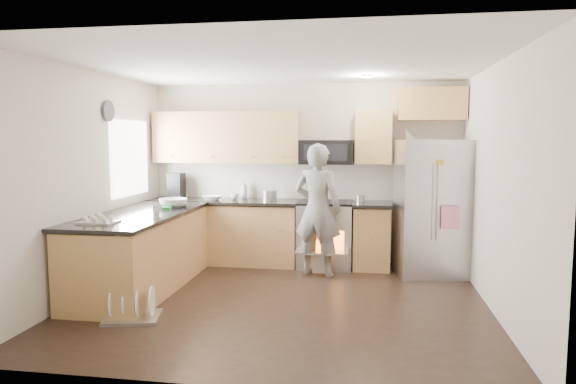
% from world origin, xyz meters
% --- Properties ---
extents(ground, '(4.50, 4.50, 0.00)m').
position_xyz_m(ground, '(0.00, 0.00, 0.00)').
color(ground, black).
rests_on(ground, ground).
extents(room_shell, '(4.54, 4.04, 2.62)m').
position_xyz_m(room_shell, '(-0.04, 0.02, 1.67)').
color(room_shell, beige).
rests_on(room_shell, ground).
extents(back_cabinet_run, '(4.45, 0.64, 2.50)m').
position_xyz_m(back_cabinet_run, '(-0.59, 1.75, 0.96)').
color(back_cabinet_run, '#BD7E4B').
rests_on(back_cabinet_run, ground).
extents(peninsula, '(0.96, 2.36, 1.04)m').
position_xyz_m(peninsula, '(-1.75, 0.25, 0.46)').
color(peninsula, '#BD7E4B').
rests_on(peninsula, ground).
extents(stove_range, '(0.76, 0.97, 1.79)m').
position_xyz_m(stove_range, '(0.35, 1.69, 0.68)').
color(stove_range, '#B7B7BC').
rests_on(stove_range, ground).
extents(refrigerator, '(0.98, 0.82, 1.79)m').
position_xyz_m(refrigerator, '(1.77, 1.45, 0.90)').
color(refrigerator, '#B7B7BC').
rests_on(refrigerator, ground).
extents(person, '(0.72, 0.57, 1.75)m').
position_xyz_m(person, '(0.29, 1.20, 0.88)').
color(person, gray).
rests_on(person, ground).
extents(dish_rack, '(0.62, 0.55, 0.33)m').
position_xyz_m(dish_rack, '(-1.38, -0.77, 0.09)').
color(dish_rack, '#B7B7BC').
rests_on(dish_rack, ground).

